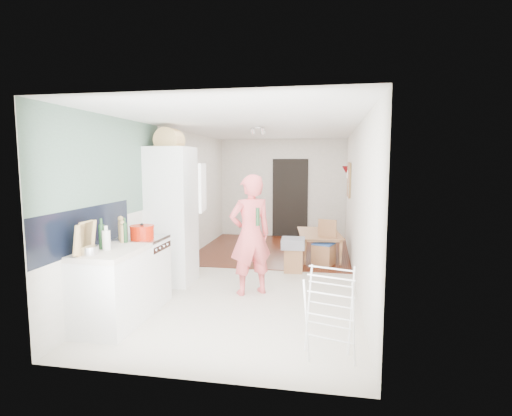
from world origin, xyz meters
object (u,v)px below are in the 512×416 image
(stool, at_px, (293,260))
(dining_chair, at_px, (324,243))
(dining_table, at_px, (320,247))
(person, at_px, (250,224))
(drying_rack, at_px, (330,315))

(stool, bearing_deg, dining_chair, 45.87)
(stool, bearing_deg, dining_table, 69.28)
(dining_table, bearing_deg, stool, 151.83)
(dining_table, relative_size, dining_chair, 1.45)
(person, distance_m, stool, 1.61)
(dining_table, xyz_separation_m, drying_rack, (0.17, -4.23, 0.23))
(drying_rack, bearing_deg, dining_chair, 108.37)
(dining_chair, distance_m, stool, 0.77)
(person, distance_m, drying_rack, 2.19)
(dining_table, relative_size, drying_rack, 1.39)
(dining_chair, relative_size, stool, 2.02)
(person, bearing_deg, stool, -144.65)
(person, relative_size, drying_rack, 2.33)
(person, bearing_deg, dining_table, -144.08)
(dining_chair, xyz_separation_m, drying_rack, (0.10, -3.60, 0.02))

